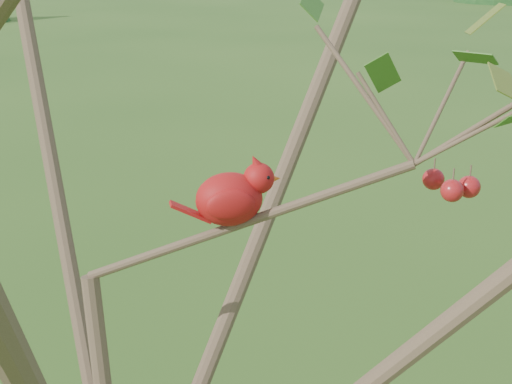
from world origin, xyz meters
TOP-DOWN VIEW (x-y plane):
  - crabapple_tree at (0.03, -0.02)m, footprint 2.35×2.05m
  - cardinal at (0.23, 0.08)m, footprint 0.20×0.12m

SIDE VIEW (x-z plane):
  - crabapple_tree at x=0.03m, z-range 0.65..3.60m
  - cardinal at x=0.23m, z-range 2.05..2.20m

